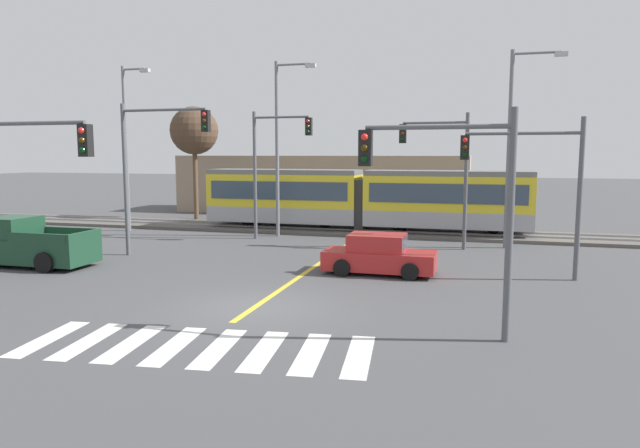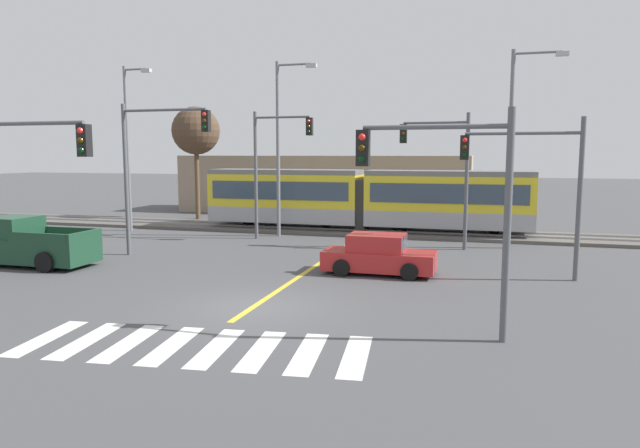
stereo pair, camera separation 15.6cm
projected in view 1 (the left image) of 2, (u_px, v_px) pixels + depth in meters
The scene contains 27 objects.
ground_plane at pixel (254, 308), 16.90m from camera, with size 200.00×200.00×0.00m, color #474749.
track_bed at pixel (364, 231), 32.94m from camera, with size 120.00×4.00×0.18m, color #56514C.
rail_near at pixel (362, 230), 32.23m from camera, with size 120.00×0.08×0.10m, color #939399.
rail_far at pixel (367, 227), 33.61m from camera, with size 120.00×0.08×0.10m, color #939399.
light_rail_tram at pixel (363, 197), 32.72m from camera, with size 18.50×2.64×3.43m.
crosswalk_stripe_0 at pixel (48, 338), 14.07m from camera, with size 0.56×2.80×0.01m, color silver.
crosswalk_stripe_1 at pixel (89, 341), 13.90m from camera, with size 0.56×2.80×0.01m, color silver.
crosswalk_stripe_2 at pixel (131, 343), 13.72m from camera, with size 0.56×2.80×0.01m, color silver.
crosswalk_stripe_3 at pixel (174, 345), 13.55m from camera, with size 0.56×2.80×0.01m, color silver.
crosswalk_stripe_4 at pixel (219, 348), 13.38m from camera, with size 0.56×2.80×0.01m, color silver.
crosswalk_stripe_5 at pixel (264, 350), 13.20m from camera, with size 0.56×2.80×0.01m, color silver.
crosswalk_stripe_6 at pixel (311, 353), 13.03m from camera, with size 0.56×2.80×0.01m, color silver.
crosswalk_stripe_7 at pixel (359, 356), 12.85m from camera, with size 0.56×2.80×0.01m, color silver.
lane_centre_line at pixel (316, 266), 23.21m from camera, with size 0.20×16.39×0.01m, color gold.
sedan_crossing at pixel (379, 255), 21.61m from camera, with size 4.22×1.95×1.52m.
pickup_truck at pixel (27, 245), 23.15m from camera, with size 5.41×2.26×1.98m.
traffic_light_near_right at pixel (454, 188), 13.75m from camera, with size 3.75×0.38×5.61m.
traffic_light_far_left at pixel (272, 156), 29.90m from camera, with size 3.25×0.38×6.74m.
traffic_light_near_left at pixel (22, 176), 16.57m from camera, with size 3.75×0.38×5.91m.
traffic_light_mid_right at pixel (536, 173), 20.47m from camera, with size 4.25×0.38×5.83m.
traffic_light_mid_left at pixel (151, 155), 24.79m from camera, with size 4.25×0.38×6.71m.
traffic_light_far_right at pixel (444, 161), 26.93m from camera, with size 3.25×0.38×6.44m.
street_lamp_west at pixel (128, 140), 33.08m from camera, with size 1.81×0.28×9.53m.
street_lamp_centre at pixel (280, 139), 30.93m from camera, with size 2.29×0.28×9.45m.
street_lamp_east at pixel (514, 137), 26.91m from camera, with size 2.48×0.28×9.35m.
bare_tree_far_west at pixel (194, 131), 39.02m from camera, with size 3.28×3.28×7.75m.
building_backdrop_far at pixel (323, 184), 44.38m from camera, with size 22.18×6.00×4.40m, color gray.
Camera 1 is at (6.32, -15.33, 4.54)m, focal length 32.00 mm.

